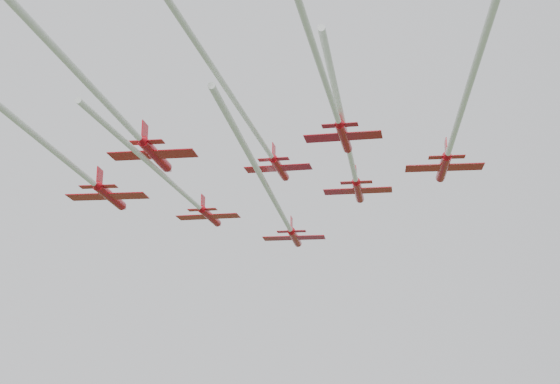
{
  "coord_description": "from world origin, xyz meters",
  "views": [
    {
      "loc": [
        6.06,
        -101.91,
        33.46
      ],
      "look_at": [
        0.94,
        -5.83,
        60.23
      ],
      "focal_mm": 50.0,
      "sensor_mm": 36.0,
      "label": 1
    }
  ],
  "objects_px": {
    "jet_row4_right": "(330,97)",
    "jet_row3_right": "(461,110)",
    "jet_row4_left": "(130,129)",
    "jet_row3_left": "(66,160)",
    "jet_row3_mid": "(253,129)",
    "jet_row2_left": "(187,196)",
    "jet_row2_right": "(352,164)",
    "jet_lead": "(280,211)"
  },
  "relations": [
    {
      "from": "jet_row3_left",
      "to": "jet_row4_left",
      "type": "distance_m",
      "value": 9.84
    },
    {
      "from": "jet_row3_right",
      "to": "jet_row4_right",
      "type": "bearing_deg",
      "value": -163.65
    },
    {
      "from": "jet_row3_left",
      "to": "jet_lead",
      "type": "bearing_deg",
      "value": 52.15
    },
    {
      "from": "jet_row4_left",
      "to": "jet_row4_right",
      "type": "relative_size",
      "value": 0.94
    },
    {
      "from": "jet_lead",
      "to": "jet_row4_right",
      "type": "height_order",
      "value": "jet_row4_right"
    },
    {
      "from": "jet_row3_left",
      "to": "jet_row4_left",
      "type": "xyz_separation_m",
      "value": [
        8.07,
        -5.46,
        1.39
      ]
    },
    {
      "from": "jet_row2_right",
      "to": "jet_row3_mid",
      "type": "height_order",
      "value": "jet_row2_right"
    },
    {
      "from": "jet_row2_right",
      "to": "jet_row3_right",
      "type": "bearing_deg",
      "value": -60.51
    },
    {
      "from": "jet_row2_right",
      "to": "jet_row3_right",
      "type": "height_order",
      "value": "jet_row2_right"
    },
    {
      "from": "jet_row4_right",
      "to": "jet_row3_right",
      "type": "bearing_deg",
      "value": 20.9
    },
    {
      "from": "jet_row4_right",
      "to": "jet_row4_left",
      "type": "bearing_deg",
      "value": 170.53
    },
    {
      "from": "jet_row4_left",
      "to": "jet_row2_right",
      "type": "bearing_deg",
      "value": 43.58
    },
    {
      "from": "jet_lead",
      "to": "jet_row4_left",
      "type": "relative_size",
      "value": 1.5
    },
    {
      "from": "jet_row3_mid",
      "to": "jet_row3_right",
      "type": "relative_size",
      "value": 0.81
    },
    {
      "from": "jet_row2_left",
      "to": "jet_row2_right",
      "type": "bearing_deg",
      "value": -5.1
    },
    {
      "from": "jet_row2_left",
      "to": "jet_row3_left",
      "type": "xyz_separation_m",
      "value": [
        -9.87,
        -16.94,
        -0.58
      ]
    },
    {
      "from": "jet_row3_mid",
      "to": "jet_row3_right",
      "type": "xyz_separation_m",
      "value": [
        19.74,
        -5.96,
        -0.79
      ]
    },
    {
      "from": "jet_row2_right",
      "to": "jet_row4_right",
      "type": "relative_size",
      "value": 1.13
    },
    {
      "from": "jet_row2_right",
      "to": "jet_row4_left",
      "type": "bearing_deg",
      "value": -135.4
    },
    {
      "from": "jet_row3_right",
      "to": "jet_row2_right",
      "type": "bearing_deg",
      "value": 116.78
    },
    {
      "from": "jet_row2_left",
      "to": "jet_row4_left",
      "type": "relative_size",
      "value": 1.11
    },
    {
      "from": "jet_lead",
      "to": "jet_row4_left",
      "type": "xyz_separation_m",
      "value": [
        -13.15,
        -29.81,
        1.06
      ]
    },
    {
      "from": "jet_row2_left",
      "to": "jet_row4_right",
      "type": "bearing_deg",
      "value": -50.81
    },
    {
      "from": "jet_row3_right",
      "to": "jet_row2_left",
      "type": "bearing_deg",
      "value": 142.46
    },
    {
      "from": "jet_row3_left",
      "to": "jet_row4_left",
      "type": "bearing_deg",
      "value": -30.88
    },
    {
      "from": "jet_row3_right",
      "to": "jet_row4_left",
      "type": "bearing_deg",
      "value": 177.34
    },
    {
      "from": "jet_row2_left",
      "to": "jet_row2_right",
      "type": "xyz_separation_m",
      "value": [
        20.55,
        -4.5,
        2.49
      ]
    },
    {
      "from": "jet_row2_right",
      "to": "jet_row3_left",
      "type": "relative_size",
      "value": 0.88
    },
    {
      "from": "jet_row3_left",
      "to": "jet_row3_mid",
      "type": "relative_size",
      "value": 1.13
    },
    {
      "from": "jet_row2_right",
      "to": "jet_row4_left",
      "type": "height_order",
      "value": "jet_row2_right"
    },
    {
      "from": "jet_row3_left",
      "to": "jet_row3_mid",
      "type": "distance_m",
      "value": 20.2
    },
    {
      "from": "jet_lead",
      "to": "jet_row3_left",
      "type": "bearing_deg",
      "value": -126.49
    },
    {
      "from": "jet_row2_left",
      "to": "jet_row4_left",
      "type": "bearing_deg",
      "value": -87.34
    },
    {
      "from": "jet_lead",
      "to": "jet_row4_right",
      "type": "bearing_deg",
      "value": -75.31
    },
    {
      "from": "jet_row2_left",
      "to": "jet_row3_right",
      "type": "relative_size",
      "value": 0.74
    },
    {
      "from": "jet_row2_left",
      "to": "jet_row4_right",
      "type": "height_order",
      "value": "jet_row4_right"
    },
    {
      "from": "jet_row2_left",
      "to": "jet_row3_right",
      "type": "height_order",
      "value": "jet_row3_right"
    },
    {
      "from": "jet_row3_mid",
      "to": "jet_row4_right",
      "type": "bearing_deg",
      "value": -40.73
    },
    {
      "from": "jet_row3_mid",
      "to": "jet_row2_left",
      "type": "bearing_deg",
      "value": 125.03
    },
    {
      "from": "jet_lead",
      "to": "jet_row2_left",
      "type": "xyz_separation_m",
      "value": [
        -11.35,
        -7.4,
        0.25
      ]
    },
    {
      "from": "jet_row3_left",
      "to": "jet_row2_right",
      "type": "bearing_deg",
      "value": 25.47
    },
    {
      "from": "jet_lead",
      "to": "jet_row3_right",
      "type": "height_order",
      "value": "jet_row3_right"
    }
  ]
}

